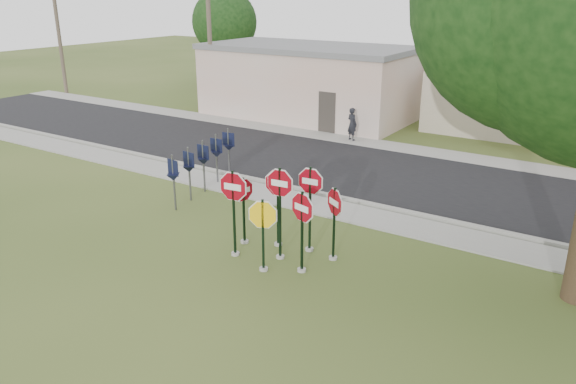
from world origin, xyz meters
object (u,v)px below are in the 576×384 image
Objects in this scene: stop_sign_left at (234,200)px; stop_sign_yellow at (263,227)px; stop_sign_center at (280,200)px; utility_pole_near at (209,31)px; pedestrian at (352,124)px.

stop_sign_yellow is at bearing -14.76° from stop_sign_left.
stop_sign_center is 1.05× the size of stop_sign_left.
stop_sign_left is at bearing -155.78° from stop_sign_center.
stop_sign_left is at bearing -48.03° from utility_pole_near.
utility_pole_near is 10.72m from pedestrian.
stop_sign_center reaches higher than pedestrian.
stop_sign_yellow is 1.32× the size of pedestrian.
stop_sign_left is 13.77m from pedestrian.
stop_sign_yellow is 14.38m from pedestrian.
pedestrian is at bearing 107.27° from stop_sign_yellow.
pedestrian is (-4.24, 12.86, -0.90)m from stop_sign_center.
stop_sign_left reaches higher than stop_sign_yellow.
pedestrian is at bearing 102.77° from stop_sign_left.
utility_pole_near is at bearing 131.97° from stop_sign_left.
stop_sign_left reaches higher than pedestrian.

